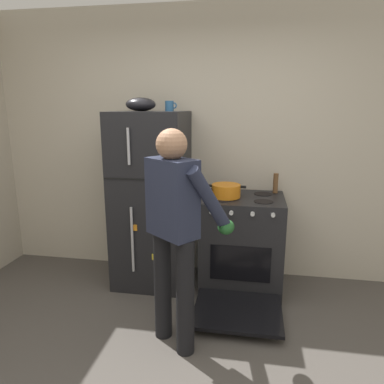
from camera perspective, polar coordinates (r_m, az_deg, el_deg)
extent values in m
cube|color=beige|center=(3.73, 1.42, 7.48)|extent=(6.00, 0.10, 2.70)
cube|color=black|center=(3.54, -6.43, -1.20)|extent=(0.68, 0.68, 1.69)
cube|color=black|center=(3.16, -8.28, 2.00)|extent=(0.67, 0.01, 0.01)
cylinder|color=#B7B7BC|center=(3.32, -9.47, -7.51)|extent=(0.02, 0.02, 0.61)
cylinder|color=#B7B7BC|center=(3.13, -10.07, 7.15)|extent=(0.02, 0.02, 0.32)
cube|color=orange|center=(3.30, -9.09, -5.63)|extent=(0.04, 0.01, 0.06)
cube|color=yellow|center=(3.35, -6.01, -10.24)|extent=(0.04, 0.01, 0.06)
cube|color=black|center=(3.53, 7.92, -7.98)|extent=(0.76, 0.64, 0.91)
cube|color=black|center=(3.26, 7.66, -11.24)|extent=(0.53, 0.01, 0.33)
cylinder|color=black|center=(3.26, 4.88, -1.24)|extent=(0.17, 0.17, 0.01)
cylinder|color=black|center=(3.25, 11.30, -1.50)|extent=(0.17, 0.17, 0.01)
cylinder|color=black|center=(3.54, 5.30, -0.07)|extent=(0.17, 0.17, 0.01)
cylinder|color=black|center=(3.53, 11.21, -0.31)|extent=(0.17, 0.17, 0.01)
cylinder|color=silver|center=(3.10, 3.12, -3.19)|extent=(0.04, 0.03, 0.04)
cylinder|color=silver|center=(3.09, 6.25, -3.33)|extent=(0.04, 0.03, 0.04)
cylinder|color=silver|center=(3.08, 9.60, -3.46)|extent=(0.04, 0.03, 0.04)
cylinder|color=silver|center=(3.09, 12.76, -3.58)|extent=(0.04, 0.03, 0.04)
cube|color=black|center=(3.14, 7.26, -18.27)|extent=(0.72, 0.58, 0.05)
cylinder|color=black|center=(2.80, -4.68, -14.43)|extent=(0.13, 0.13, 0.86)
cylinder|color=black|center=(2.62, -1.09, -16.46)|extent=(0.13, 0.13, 0.86)
cube|color=#23283D|center=(2.45, -3.15, -0.93)|extent=(0.41, 0.38, 0.54)
sphere|color=#A37556|center=(2.39, -3.26, 7.58)|extent=(0.21, 0.21, 0.21)
sphere|color=#3D3D3D|center=(2.39, -3.25, 6.70)|extent=(0.15, 0.15, 0.15)
cylinder|color=#23283D|center=(2.70, -3.08, 0.30)|extent=(0.32, 0.37, 0.51)
cylinder|color=#23283D|center=(2.41, 2.89, -1.31)|extent=(0.32, 0.37, 0.51)
ellipsoid|color=#1E5123|center=(2.86, -0.45, -3.62)|extent=(0.12, 0.18, 0.10)
ellipsoid|color=#1E5123|center=(2.59, 5.43, -5.54)|extent=(0.12, 0.18, 0.10)
cylinder|color=orange|center=(3.33, 5.43, 0.20)|extent=(0.27, 0.27, 0.12)
cube|color=black|center=(3.34, 2.73, 1.01)|extent=(0.05, 0.03, 0.02)
cube|color=black|center=(3.32, 8.18, 0.80)|extent=(0.05, 0.03, 0.02)
cylinder|color=#2D6093|center=(3.43, -3.62, 13.48)|extent=(0.08, 0.08, 0.10)
torus|color=#2D6093|center=(3.42, -2.88, 13.57)|extent=(0.06, 0.01, 0.06)
cylinder|color=brown|center=(3.57, 13.15, 1.37)|extent=(0.05, 0.05, 0.19)
ellipsoid|color=black|center=(3.45, -8.14, 13.62)|extent=(0.28, 0.28, 0.12)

